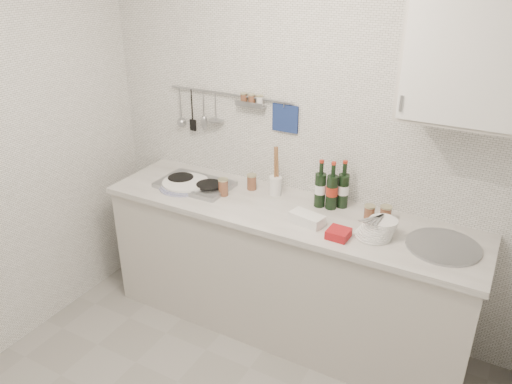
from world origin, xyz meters
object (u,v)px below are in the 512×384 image
plate_stack_hob (184,184)px  plate_stack_sink (378,228)px  utensil_crock (275,183)px  wine_bottles (332,185)px  wall_cabinet (471,50)px

plate_stack_hob → plate_stack_sink: bearing=-0.5°
plate_stack_hob → plate_stack_sink: plate_stack_sink is taller
plate_stack_hob → utensil_crock: utensil_crock is taller
plate_stack_sink → utensil_crock: (-0.75, 0.21, 0.03)m
wine_bottles → utensil_crock: bearing=-179.0°
plate_stack_hob → wine_bottles: bearing=11.8°
wall_cabinet → plate_stack_sink: (-0.30, -0.18, -0.98)m
wall_cabinet → plate_stack_hob: (-1.66, -0.17, -1.01)m
wall_cabinet → wine_bottles: size_ratio=2.26×
wall_cabinet → utensil_crock: size_ratio=2.02×
wall_cabinet → plate_stack_hob: wall_cabinet is taller
utensil_crock → wine_bottles: bearing=1.0°
wine_bottles → plate_stack_sink: bearing=-31.0°
wine_bottles → utensil_crock: 0.40m
wall_cabinet → wine_bottles: bearing=176.5°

